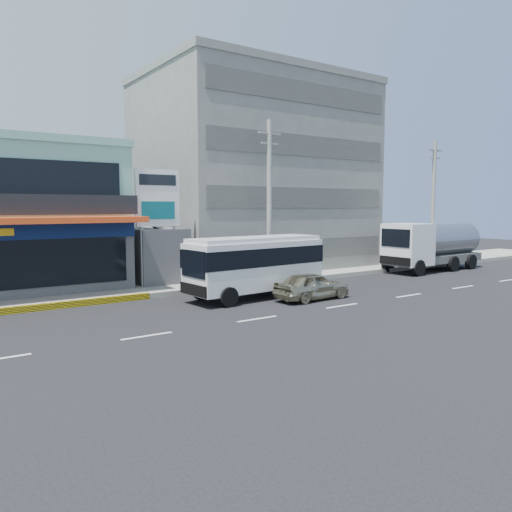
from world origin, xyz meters
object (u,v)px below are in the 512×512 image
(concrete_building, at_px, (253,178))
(minibus, at_px, (255,262))
(satellite_dish, at_px, (154,227))
(sedan, at_px, (312,286))
(utility_pole_far, at_px, (433,202))
(tanker_truck, at_px, (431,245))
(billboard, at_px, (158,204))
(utility_pole_near, at_px, (269,201))

(concrete_building, distance_m, minibus, 13.88)
(satellite_dish, relative_size, sedan, 0.35)
(utility_pole_far, xyz_separation_m, minibus, (-19.18, -3.14, -3.23))
(utility_pole_far, xyz_separation_m, tanker_truck, (-2.05, -1.42, -3.22))
(satellite_dish, distance_m, billboard, 2.31)
(concrete_building, bearing_deg, billboard, -151.08)
(satellite_dish, distance_m, sedan, 10.55)
(utility_pole_near, relative_size, minibus, 1.27)
(satellite_dish, height_order, billboard, billboard)
(satellite_dish, height_order, minibus, satellite_dish)
(billboard, xyz_separation_m, utility_pole_far, (22.50, -1.80, 0.22))
(minibus, bearing_deg, satellite_dish, 112.74)
(utility_pole_near, height_order, minibus, utility_pole_near)
(utility_pole_near, height_order, sedan, utility_pole_near)
(tanker_truck, bearing_deg, utility_pole_far, 34.70)
(concrete_building, bearing_deg, utility_pole_far, -32.35)
(billboard, xyz_separation_m, utility_pole_near, (6.50, -1.80, 0.22))
(minibus, bearing_deg, concrete_building, 56.24)
(utility_pole_far, bearing_deg, concrete_building, 147.65)
(concrete_building, distance_m, utility_pole_near, 8.79)
(utility_pole_far, relative_size, sedan, 2.35)
(satellite_dish, xyz_separation_m, billboard, (-0.50, -1.80, 1.35))
(concrete_building, relative_size, utility_pole_far, 1.60)
(concrete_building, height_order, tanker_truck, concrete_building)
(utility_pole_far, height_order, minibus, utility_pole_far)
(satellite_dish, bearing_deg, billboard, -105.52)
(billboard, relative_size, utility_pole_near, 0.69)
(satellite_dish, distance_m, tanker_truck, 20.64)
(concrete_building, xyz_separation_m, tanker_truck, (9.95, -9.02, -5.07))
(minibus, xyz_separation_m, tanker_truck, (17.13, 1.72, 0.01))
(billboard, relative_size, utility_pole_far, 0.69)
(billboard, height_order, utility_pole_far, utility_pole_far)
(sedan, bearing_deg, billboard, 34.89)
(satellite_dish, bearing_deg, utility_pole_near, -30.96)
(utility_pole_near, bearing_deg, minibus, -135.35)
(satellite_dish, bearing_deg, minibus, -67.26)
(satellite_dish, distance_m, utility_pole_far, 22.35)
(billboard, distance_m, sedan, 9.86)
(concrete_building, bearing_deg, minibus, -123.76)
(billboard, relative_size, sedan, 1.62)
(billboard, relative_size, tanker_truck, 0.75)
(utility_pole_near, relative_size, sedan, 2.35)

